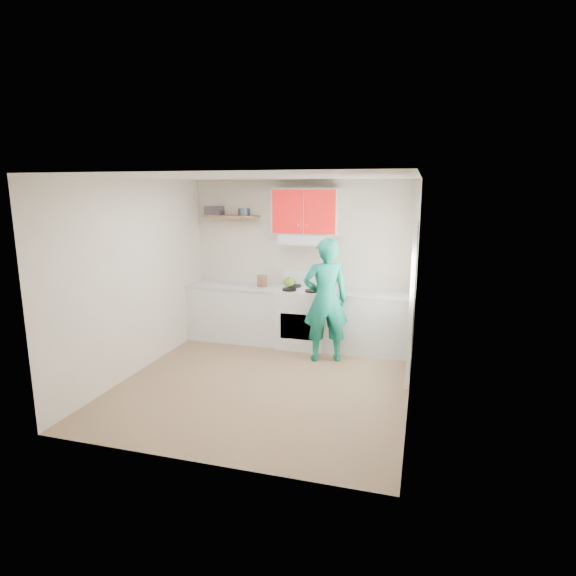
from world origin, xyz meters
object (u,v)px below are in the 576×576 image
(stove, at_px, (303,318))
(tin, at_px, (244,212))
(kettle, at_px, (289,282))
(crock, at_px, (262,282))
(person, at_px, (326,300))

(stove, relative_size, tin, 4.85)
(kettle, relative_size, crock, 0.94)
(kettle, distance_m, person, 0.98)
(tin, xyz_separation_m, person, (1.49, -0.70, -1.20))
(tin, relative_size, person, 0.11)
(tin, bearing_deg, kettle, -3.15)
(stove, bearing_deg, crock, 178.37)
(stove, height_order, crock, crock)
(tin, height_order, kettle, tin)
(tin, distance_m, person, 2.04)
(kettle, bearing_deg, person, -23.01)
(stove, distance_m, crock, 0.87)
(crock, distance_m, person, 1.29)
(crock, relative_size, person, 0.11)
(kettle, height_order, person, person)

